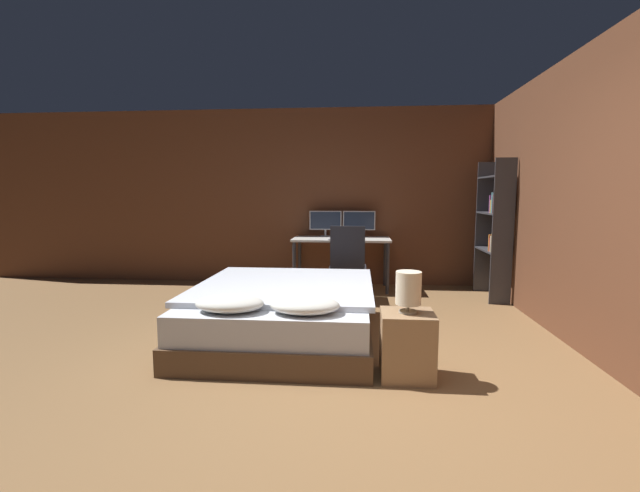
% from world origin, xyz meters
% --- Properties ---
extents(ground_plane, '(20.00, 20.00, 0.00)m').
position_xyz_m(ground_plane, '(0.00, 0.00, 0.00)').
color(ground_plane, brown).
extents(wall_back, '(12.00, 0.06, 2.70)m').
position_xyz_m(wall_back, '(0.00, 3.88, 1.35)').
color(wall_back, brown).
rests_on(wall_back, ground_plane).
extents(wall_side_right, '(0.06, 12.00, 2.70)m').
position_xyz_m(wall_side_right, '(2.18, 1.50, 1.35)').
color(wall_side_right, brown).
rests_on(wall_side_right, ground_plane).
extents(bed, '(1.71, 2.04, 0.60)m').
position_xyz_m(bed, '(-0.52, 1.23, 0.26)').
color(bed, brown).
rests_on(bed, ground_plane).
extents(nightstand, '(0.40, 0.37, 0.51)m').
position_xyz_m(nightstand, '(0.57, 0.41, 0.26)').
color(nightstand, '#997551').
rests_on(nightstand, ground_plane).
extents(bedside_lamp, '(0.19, 0.19, 0.31)m').
position_xyz_m(bedside_lamp, '(0.57, 0.41, 0.70)').
color(bedside_lamp, gray).
rests_on(bedside_lamp, nightstand).
extents(desk, '(1.42, 0.68, 0.76)m').
position_xyz_m(desk, '(-0.05, 3.47, 0.67)').
color(desk, beige).
rests_on(desk, ground_plane).
extents(monitor_left, '(0.49, 0.16, 0.39)m').
position_xyz_m(monitor_left, '(-0.31, 3.70, 0.98)').
color(monitor_left, '#B7B7BC').
rests_on(monitor_left, desk).
extents(monitor_right, '(0.49, 0.16, 0.39)m').
position_xyz_m(monitor_right, '(0.20, 3.70, 0.98)').
color(monitor_right, '#B7B7BC').
rests_on(monitor_right, desk).
extents(keyboard, '(0.35, 0.13, 0.02)m').
position_xyz_m(keyboard, '(-0.05, 3.24, 0.77)').
color(keyboard, '#B7B7BC').
rests_on(keyboard, desk).
extents(computer_mouse, '(0.07, 0.05, 0.04)m').
position_xyz_m(computer_mouse, '(0.21, 3.24, 0.78)').
color(computer_mouse, '#B7B7BC').
rests_on(computer_mouse, desk).
extents(office_chair, '(0.52, 0.52, 1.00)m').
position_xyz_m(office_chair, '(0.06, 2.76, 0.40)').
color(office_chair, black).
rests_on(office_chair, ground_plane).
extents(bookshelf, '(0.26, 0.78, 1.85)m').
position_xyz_m(bookshelf, '(2.00, 3.04, 1.03)').
color(bookshelf, '#333338').
rests_on(bookshelf, ground_plane).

